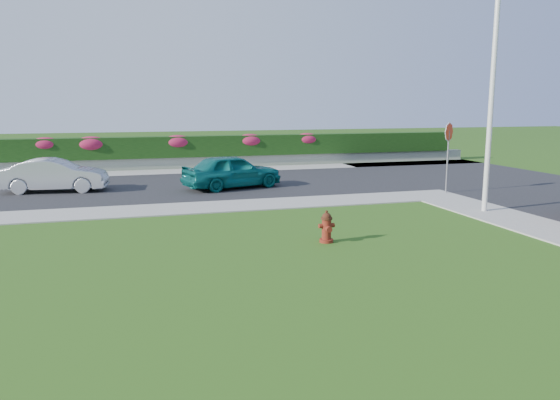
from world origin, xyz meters
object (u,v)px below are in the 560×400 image
object	(u,v)px
sedan_silver	(55,175)
stop_sign	(449,140)
sedan_teal	(232,171)
fire_hydrant	(327,227)
utility_pole	(491,109)

from	to	relation	value
sedan_silver	stop_sign	xyz separation A→B (m)	(14.40, -4.50, 1.36)
sedan_teal	stop_sign	distance (m)	8.49
fire_hydrant	utility_pole	xyz separation A→B (m)	(6.24, 2.20, 2.86)
fire_hydrant	stop_sign	xyz separation A→B (m)	(7.10, 5.68, 1.66)
fire_hydrant	utility_pole	distance (m)	7.21
sedan_teal	sedan_silver	world-z (taller)	sedan_teal
sedan_silver	stop_sign	size ratio (longest dim) A/B	1.43
fire_hydrant	stop_sign	distance (m)	9.24
sedan_silver	utility_pole	world-z (taller)	utility_pole
fire_hydrant	sedan_silver	bearing A→B (deg)	125.91
fire_hydrant	sedan_teal	xyz separation A→B (m)	(-0.55, 9.12, 0.34)
utility_pole	fire_hydrant	bearing A→B (deg)	-160.57
sedan_silver	stop_sign	world-z (taller)	stop_sign
fire_hydrant	stop_sign	size ratio (longest dim) A/B	0.29
utility_pole	stop_sign	world-z (taller)	utility_pole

